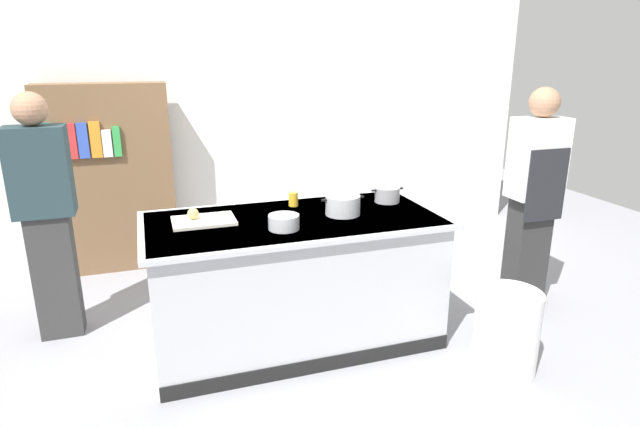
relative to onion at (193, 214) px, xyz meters
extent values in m
plane|color=gray|center=(0.64, -0.13, -0.96)|extent=(10.00, 10.00, 0.00)
cube|color=white|center=(0.64, 1.97, 0.54)|extent=(6.40, 0.12, 3.00)
cube|color=#B7BABF|center=(0.64, -0.13, -0.51)|extent=(1.90, 0.90, 0.90)
cube|color=#B7BABF|center=(0.64, -0.13, -0.07)|extent=(1.98, 0.98, 0.03)
cube|color=black|center=(0.64, -0.58, -0.91)|extent=(1.90, 0.01, 0.10)
cube|color=silver|center=(0.06, -0.03, -0.05)|extent=(0.40, 0.28, 0.02)
sphere|color=tan|center=(0.00, 0.00, 0.00)|extent=(0.07, 0.07, 0.07)
cylinder|color=#B7BABF|center=(0.98, -0.15, 0.01)|extent=(0.24, 0.24, 0.13)
cube|color=black|center=(0.85, -0.15, 0.06)|extent=(0.04, 0.02, 0.01)
cube|color=black|center=(1.11, -0.15, 0.06)|extent=(0.04, 0.02, 0.01)
cylinder|color=#99999E|center=(1.40, 0.04, 0.00)|extent=(0.18, 0.18, 0.11)
cube|color=black|center=(1.30, 0.04, 0.04)|extent=(0.04, 0.02, 0.01)
cube|color=black|center=(1.51, 0.04, 0.04)|extent=(0.04, 0.02, 0.01)
cylinder|color=#B7BABF|center=(0.52, -0.32, -0.01)|extent=(0.19, 0.19, 0.09)
cylinder|color=yellow|center=(0.72, 0.16, -0.01)|extent=(0.07, 0.07, 0.10)
cylinder|color=white|center=(1.80, -0.92, -0.68)|extent=(0.40, 0.40, 0.54)
cube|color=#2E2E2E|center=(2.51, -0.19, -0.51)|extent=(0.28, 0.20, 0.90)
cube|color=white|center=(2.51, -0.19, 0.24)|extent=(0.38, 0.24, 0.60)
sphere|color=#A87A5B|center=(2.51, -0.19, 0.65)|extent=(0.22, 0.22, 0.22)
cube|color=#232328|center=(2.51, -0.32, 0.06)|extent=(0.34, 0.02, 0.54)
cube|color=#323232|center=(-0.94, 0.49, -0.51)|extent=(0.28, 0.20, 0.90)
cube|color=#23373C|center=(-0.94, 0.49, 0.24)|extent=(0.38, 0.24, 0.60)
sphere|color=#A87A5B|center=(-0.94, 0.49, 0.65)|extent=(0.22, 0.22, 0.22)
cube|color=brown|center=(-0.58, 1.67, -0.11)|extent=(1.10, 0.28, 1.70)
cube|color=teal|center=(-1.01, 1.51, 0.28)|extent=(0.07, 0.03, 0.31)
cube|color=brown|center=(-0.92, 1.51, 0.26)|extent=(0.08, 0.03, 0.26)
cube|color=red|center=(-0.83, 1.51, 0.28)|extent=(0.07, 0.03, 0.30)
cube|color=#3351B7|center=(-0.75, 1.51, 0.28)|extent=(0.08, 0.03, 0.30)
cube|color=orange|center=(-0.65, 1.51, 0.28)|extent=(0.09, 0.03, 0.31)
cube|color=white|center=(-0.56, 1.51, 0.25)|extent=(0.08, 0.03, 0.23)
cube|color=green|center=(-0.48, 1.51, 0.26)|extent=(0.06, 0.03, 0.26)
camera|label=1|loc=(-0.26, -3.37, 1.01)|focal=29.80mm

